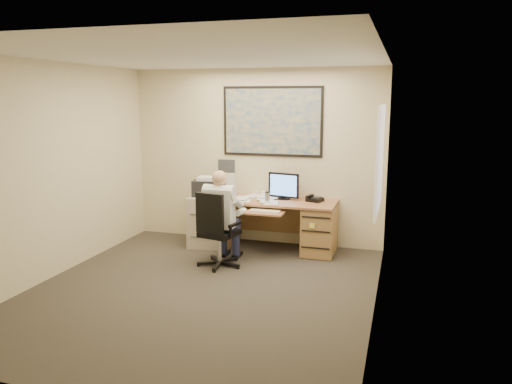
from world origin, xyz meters
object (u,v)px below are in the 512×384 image
(filing_cabinet, at_px, (209,215))
(person, at_px, (220,218))
(office_chair, at_px, (219,245))
(desk, at_px, (303,222))

(filing_cabinet, relative_size, person, 0.82)
(office_chair, bearing_deg, filing_cabinet, 131.16)
(filing_cabinet, bearing_deg, office_chair, -68.92)
(desk, height_order, office_chair, desk)
(desk, bearing_deg, filing_cabinet, -177.87)
(office_chair, relative_size, person, 0.80)
(desk, height_order, person, person)
(filing_cabinet, height_order, person, person)
(desk, xyz_separation_m, person, (-0.96, -0.93, 0.21))
(filing_cabinet, bearing_deg, person, -67.35)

